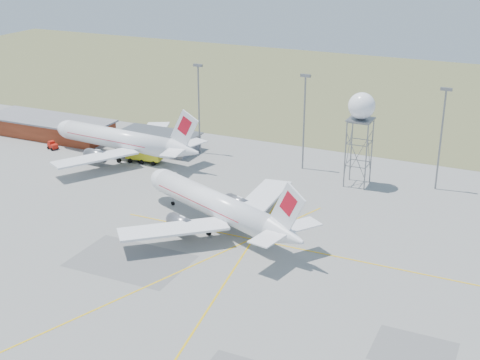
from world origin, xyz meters
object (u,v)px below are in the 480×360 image
at_px(airliner_main, 216,205).
at_px(baggage_tug, 53,146).
at_px(airliner_far, 121,140).
at_px(fire_truck, 145,156).
at_px(radar_tower, 360,134).

height_order(airliner_main, baggage_tug, airliner_main).
relative_size(airliner_far, baggage_tug, 14.26).
bearing_deg(baggage_tug, airliner_main, -2.39).
distance_m(fire_truck, baggage_tug, 24.64).
bearing_deg(baggage_tug, radar_tower, 26.11).
height_order(airliner_main, airliner_far, airliner_far).
bearing_deg(airliner_far, baggage_tug, 10.83).
bearing_deg(airliner_far, fire_truck, 179.82).
bearing_deg(airliner_main, baggage_tug, 1.24).
height_order(airliner_main, fire_truck, airliner_main).
height_order(fire_truck, baggage_tug, fire_truck).
bearing_deg(airliner_main, fire_truck, -14.99).
bearing_deg(radar_tower, airliner_far, -173.46).
xyz_separation_m(airliner_far, radar_tower, (52.38, 6.00, 6.54)).
bearing_deg(baggage_tug, fire_truck, 22.80).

